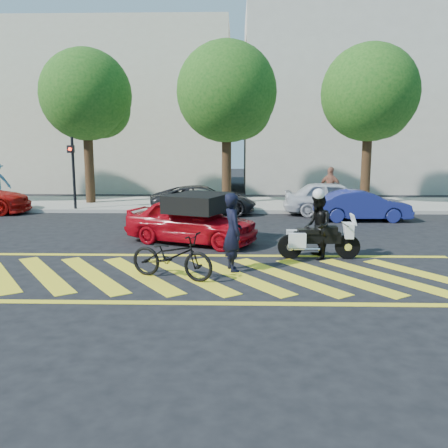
{
  "coord_description": "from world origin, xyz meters",
  "views": [
    {
      "loc": [
        0.48,
        -10.35,
        2.95
      ],
      "look_at": [
        0.18,
        0.76,
        1.05
      ],
      "focal_mm": 38.0,
      "sensor_mm": 36.0,
      "label": 1
    }
  ],
  "objects_px": {
    "parked_mid_left": "(203,200)",
    "parked_right": "(362,205)",
    "officer_bike": "(233,232)",
    "officer_moto": "(318,227)",
    "bicycle": "(172,256)",
    "parked_mid_right": "(334,198)",
    "police_motorcycle": "(318,239)",
    "red_convertible": "(191,221)"
  },
  "relations": [
    {
      "from": "officer_moto",
      "to": "parked_right",
      "type": "bearing_deg",
      "value": 155.4
    },
    {
      "from": "police_motorcycle",
      "to": "parked_right",
      "type": "bearing_deg",
      "value": 65.51
    },
    {
      "from": "police_motorcycle",
      "to": "parked_mid_left",
      "type": "height_order",
      "value": "parked_mid_left"
    },
    {
      "from": "bicycle",
      "to": "red_convertible",
      "type": "xyz_separation_m",
      "value": [
        0.07,
        3.77,
        0.16
      ]
    },
    {
      "from": "police_motorcycle",
      "to": "officer_moto",
      "type": "height_order",
      "value": "officer_moto"
    },
    {
      "from": "officer_bike",
      "to": "bicycle",
      "type": "distance_m",
      "value": 1.55
    },
    {
      "from": "bicycle",
      "to": "parked_right",
      "type": "distance_m",
      "value": 10.2
    },
    {
      "from": "police_motorcycle",
      "to": "red_convertible",
      "type": "distance_m",
      "value": 3.91
    },
    {
      "from": "officer_bike",
      "to": "officer_moto",
      "type": "relative_size",
      "value": 1.09
    },
    {
      "from": "officer_moto",
      "to": "parked_mid_right",
      "type": "xyz_separation_m",
      "value": [
        1.94,
        7.54,
        -0.14
      ]
    },
    {
      "from": "officer_moto",
      "to": "parked_right",
      "type": "distance_m",
      "value": 6.73
    },
    {
      "from": "officer_moto",
      "to": "parked_mid_left",
      "type": "height_order",
      "value": "officer_moto"
    },
    {
      "from": "officer_bike",
      "to": "parked_right",
      "type": "relative_size",
      "value": 0.51
    },
    {
      "from": "officer_bike",
      "to": "parked_right",
      "type": "distance_m",
      "value": 8.86
    },
    {
      "from": "parked_mid_right",
      "to": "officer_bike",
      "type": "bearing_deg",
      "value": 158.93
    },
    {
      "from": "officer_moto",
      "to": "parked_right",
      "type": "height_order",
      "value": "officer_moto"
    },
    {
      "from": "officer_moto",
      "to": "parked_mid_left",
      "type": "bearing_deg",
      "value": -155.9
    },
    {
      "from": "parked_right",
      "to": "officer_bike",
      "type": "bearing_deg",
      "value": 145.24
    },
    {
      "from": "bicycle",
      "to": "police_motorcycle",
      "type": "distance_m",
      "value": 4.01
    },
    {
      "from": "officer_moto",
      "to": "parked_mid_right",
      "type": "distance_m",
      "value": 7.79
    },
    {
      "from": "police_motorcycle",
      "to": "parked_mid_left",
      "type": "distance_m",
      "value": 8.3
    },
    {
      "from": "bicycle",
      "to": "officer_moto",
      "type": "height_order",
      "value": "officer_moto"
    },
    {
      "from": "police_motorcycle",
      "to": "red_convertible",
      "type": "bearing_deg",
      "value": 151.33
    },
    {
      "from": "bicycle",
      "to": "police_motorcycle",
      "type": "bearing_deg",
      "value": -40.09
    },
    {
      "from": "officer_moto",
      "to": "parked_right",
      "type": "relative_size",
      "value": 0.47
    },
    {
      "from": "officer_moto",
      "to": "bicycle",
      "type": "bearing_deg",
      "value": -61.65
    },
    {
      "from": "parked_mid_left",
      "to": "parked_right",
      "type": "distance_m",
      "value": 6.36
    },
    {
      "from": "officer_bike",
      "to": "officer_moto",
      "type": "distance_m",
      "value": 2.49
    },
    {
      "from": "parked_mid_left",
      "to": "parked_right",
      "type": "xyz_separation_m",
      "value": [
        6.2,
        -1.4,
        -0.02
      ]
    },
    {
      "from": "officer_moto",
      "to": "red_convertible",
      "type": "xyz_separation_m",
      "value": [
        -3.43,
        1.84,
        -0.16
      ]
    },
    {
      "from": "bicycle",
      "to": "parked_mid_left",
      "type": "distance_m",
      "value": 9.47
    },
    {
      "from": "officer_bike",
      "to": "parked_mid_right",
      "type": "xyz_separation_m",
      "value": [
        4.11,
        8.77,
        -0.21
      ]
    },
    {
      "from": "police_motorcycle",
      "to": "officer_moto",
      "type": "xyz_separation_m",
      "value": [
        -0.01,
        0.0,
        0.33
      ]
    },
    {
      "from": "red_convertible",
      "to": "parked_right",
      "type": "distance_m",
      "value": 7.52
    },
    {
      "from": "bicycle",
      "to": "parked_mid_left",
      "type": "xyz_separation_m",
      "value": [
        0.04,
        9.47,
        0.09
      ]
    },
    {
      "from": "officer_bike",
      "to": "parked_mid_left",
      "type": "relative_size",
      "value": 0.42
    },
    {
      "from": "parked_right",
      "to": "parked_mid_left",
      "type": "bearing_deg",
      "value": 76.16
    },
    {
      "from": "officer_bike",
      "to": "bicycle",
      "type": "height_order",
      "value": "officer_bike"
    },
    {
      "from": "officer_bike",
      "to": "parked_mid_left",
      "type": "xyz_separation_m",
      "value": [
        -1.29,
        8.77,
        -0.31
      ]
    },
    {
      "from": "parked_mid_right",
      "to": "parked_right",
      "type": "distance_m",
      "value": 1.62
    },
    {
      "from": "parked_mid_left",
      "to": "parked_right",
      "type": "relative_size",
      "value": 1.22
    },
    {
      "from": "officer_bike",
      "to": "police_motorcycle",
      "type": "height_order",
      "value": "officer_bike"
    }
  ]
}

